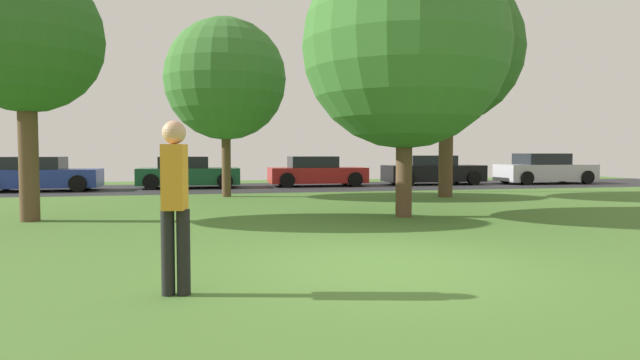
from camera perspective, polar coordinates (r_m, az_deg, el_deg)
ground_plane at (r=7.16m, az=7.39°, el=-9.06°), size 44.00×44.00×0.00m
road_strip at (r=22.75m, az=-6.56°, el=-0.80°), size 44.00×6.40×0.01m
birch_tree_lone at (r=13.28m, az=-29.15°, el=13.17°), size 3.23×3.23×5.57m
maple_tree_far at (r=18.61m, az=13.51°, el=13.47°), size 4.99×4.99×7.42m
oak_tree_right at (r=12.64m, az=9.13°, el=14.07°), size 4.72×4.72×6.30m
oak_tree_left at (r=18.28m, az=-10.14°, el=10.61°), size 4.06×4.06×5.97m
person_bystander at (r=5.69m, az=-15.35°, el=-1.87°), size 0.30×0.35×1.82m
parked_car_blue at (r=23.14m, az=-27.95°, el=0.46°), size 4.31×1.99×1.33m
parked_car_green at (r=22.98m, az=-14.04°, el=0.69°), size 4.16×2.08×1.32m
parked_car_red at (r=23.52m, az=-0.39°, el=0.83°), size 4.28×1.94×1.32m
parked_car_black at (r=25.28m, az=12.00°, el=0.96°), size 4.60×1.96×1.36m
parked_car_silver at (r=27.60m, az=23.03°, el=1.02°), size 4.58×1.98×1.45m
street_lamp_post at (r=20.84m, az=12.99°, el=4.98°), size 0.14×0.14×4.50m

